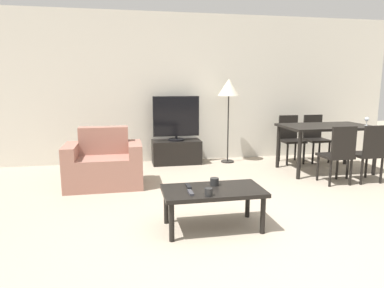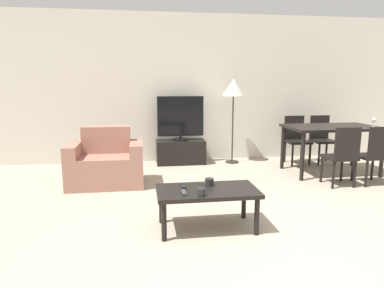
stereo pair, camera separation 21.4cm
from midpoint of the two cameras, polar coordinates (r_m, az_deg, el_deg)
name	(u,v)px [view 2 (the right image)]	position (r m, az deg, el deg)	size (l,w,h in m)	color
ground_plane	(270,257)	(3.17, 14.91, -17.69)	(18.00, 18.00, 0.00)	tan
wall_back	(198,89)	(6.48, 1.98, 9.20)	(7.96, 0.06, 2.70)	silver
armchair	(106,164)	(5.06, -12.97, -3.27)	(1.06, 0.66, 0.83)	#9E6B5B
tv_stand	(181,152)	(6.26, -0.93, -1.30)	(0.88, 0.44, 0.43)	black
tv	(180,118)	(6.16, -0.94, 4.30)	(0.83, 0.29, 0.80)	black
coffee_table	(207,194)	(3.46, 4.34, -8.33)	(1.01, 0.54, 0.42)	black
dining_table	(331,131)	(6.01, 23.18, 1.93)	(1.44, 0.86, 0.77)	black
dining_chair_near	(342,154)	(5.29, 24.83, -1.49)	(0.40, 0.40, 0.86)	black
dining_chair_far	(322,137)	(6.79, 21.65, 1.13)	(0.40, 0.40, 0.86)	black
dining_chair_near_right	(375,153)	(5.58, 29.16, -1.28)	(0.40, 0.40, 0.86)	black
dining_chair_far_left	(296,137)	(6.56, 17.84, 1.06)	(0.40, 0.40, 0.86)	black
floor_lamp	(233,90)	(6.25, 7.91, 8.91)	(0.40, 0.40, 1.53)	black
remote_primary	(183,186)	(3.50, 0.25, -7.05)	(0.04, 0.15, 0.02)	black
remote_secondary	(184,192)	(3.31, 0.49, -8.09)	(0.04, 0.15, 0.02)	#38383D
cup_white_near	(201,192)	(3.23, 3.47, -8.03)	(0.07, 0.07, 0.07)	black
cup_colored_far	(209,182)	(3.55, 4.65, -6.34)	(0.09, 0.09, 0.08)	black
wine_glass_left	(374,121)	(6.14, 28.95, 3.44)	(0.07, 0.07, 0.15)	silver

